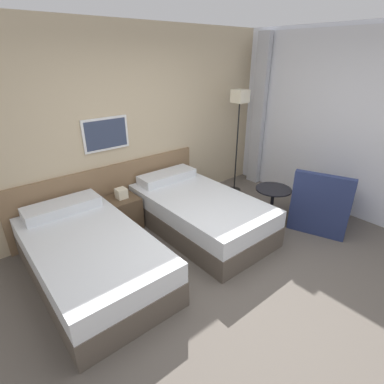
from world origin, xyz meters
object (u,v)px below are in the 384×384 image
nightstand (123,212)px  floor_lamp (239,109)px  bed_near_door (90,257)px  armchair (321,207)px  side_table (273,198)px  bed_near_window (199,212)px

nightstand → floor_lamp: size_ratio=0.34×
bed_near_door → armchair: size_ratio=1.96×
nightstand → side_table: nightstand is taller
nightstand → armchair: armchair is taller
floor_lamp → armchair: floor_lamp is taller
bed_near_window → side_table: bearing=-27.1°
bed_near_window → nightstand: bearing=137.0°
armchair → floor_lamp: bearing=-17.9°
side_table → floor_lamp: bearing=70.3°
bed_near_door → floor_lamp: size_ratio=1.13×
side_table → nightstand: bearing=145.1°
floor_lamp → armchair: size_ratio=1.73×
nightstand → armchair: 2.86m
bed_near_window → armchair: 1.78m
side_table → bed_near_door: bearing=168.9°
bed_near_door → nightstand: 1.08m
bed_near_window → nightstand: 1.08m
bed_near_door → armchair: (3.04, -1.02, 0.00)m
nightstand → side_table: bearing=-34.9°
bed_near_door → bed_near_window: bearing=0.0°
bed_near_door → bed_near_window: same height
nightstand → floor_lamp: floor_lamp is taller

